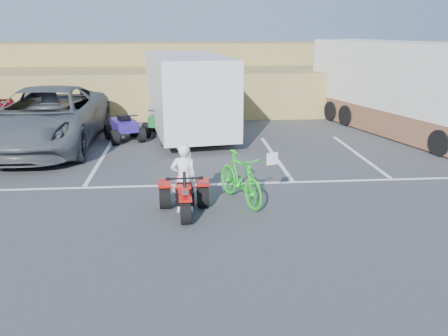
{
  "coord_description": "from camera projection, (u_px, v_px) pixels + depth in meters",
  "views": [
    {
      "loc": [
        -0.1,
        -9.23,
        3.93
      ],
      "look_at": [
        0.72,
        0.53,
        1.0
      ],
      "focal_mm": 38.0,
      "sensor_mm": 36.0,
      "label": 1
    }
  ],
  "objects": [
    {
      "name": "green_dirt_bike",
      "position": [
        240.0,
        178.0,
        10.88
      ],
      "size": [
        1.24,
        2.02,
        1.18
      ],
      "primitive_type": "imported",
      "rotation": [
        0.0,
        0.0,
        0.38
      ],
      "color": "#14BF19",
      "rests_on": "ground"
    },
    {
      "name": "quad_atv_green",
      "position": [
        163.0,
        135.0,
        17.93
      ],
      "size": [
        1.46,
        1.78,
        1.04
      ],
      "primitive_type": null,
      "rotation": [
        0.0,
        0.0,
        -0.19
      ],
      "color": "#155D23",
      "rests_on": "ground"
    },
    {
      "name": "red_trike_atv",
      "position": [
        185.0,
        214.0,
        10.34
      ],
      "size": [
        1.17,
        1.54,
        0.98
      ],
      "primitive_type": null,
      "rotation": [
        0.0,
        0.0,
        0.03
      ],
      "color": "red",
      "rests_on": "ground"
    },
    {
      "name": "grey_pickup",
      "position": [
        46.0,
        118.0,
        15.88
      ],
      "size": [
        3.35,
        7.14,
        1.97
      ],
      "primitive_type": "imported",
      "rotation": [
        0.0,
        0.0,
        -0.01
      ],
      "color": "#4F5257",
      "rests_on": "ground"
    },
    {
      "name": "rider",
      "position": [
        184.0,
        178.0,
        10.26
      ],
      "size": [
        0.58,
        0.39,
        1.55
      ],
      "primitive_type": "imported",
      "rotation": [
        0.0,
        0.0,
        3.17
      ],
      "color": "white",
      "rests_on": "ground"
    },
    {
      "name": "grass_embankment",
      "position": [
        186.0,
        77.0,
        24.31
      ],
      "size": [
        40.0,
        8.5,
        3.1
      ],
      "color": "olive",
      "rests_on": "ground"
    },
    {
      "name": "parking_stripes",
      "position": [
        219.0,
        166.0,
        13.89
      ],
      "size": [
        28.0,
        5.16,
        0.01
      ],
      "color": "white",
      "rests_on": "ground"
    },
    {
      "name": "quad_atv_blue",
      "position": [
        125.0,
        140.0,
        17.02
      ],
      "size": [
        1.62,
        1.85,
        1.01
      ],
      "primitive_type": null,
      "rotation": [
        0.0,
        0.0,
        0.36
      ],
      "color": "navy",
      "rests_on": "ground"
    },
    {
      "name": "cargo_trailer",
      "position": [
        187.0,
        92.0,
        17.48
      ],
      "size": [
        3.44,
        6.61,
        2.94
      ],
      "rotation": [
        0.0,
        0.0,
        0.15
      ],
      "color": "silver",
      "rests_on": "ground"
    },
    {
      "name": "rv_motorhome",
      "position": [
        403.0,
        95.0,
        17.88
      ],
      "size": [
        4.76,
        9.55,
        3.33
      ],
      "rotation": [
        0.0,
        0.0,
        0.27
      ],
      "color": "silver",
      "rests_on": "ground"
    },
    {
      "name": "ground",
      "position": [
        192.0,
        222.0,
        9.94
      ],
      "size": [
        100.0,
        100.0,
        0.0
      ],
      "primitive_type": "plane",
      "color": "#3C3C3F",
      "rests_on": "ground"
    }
  ]
}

